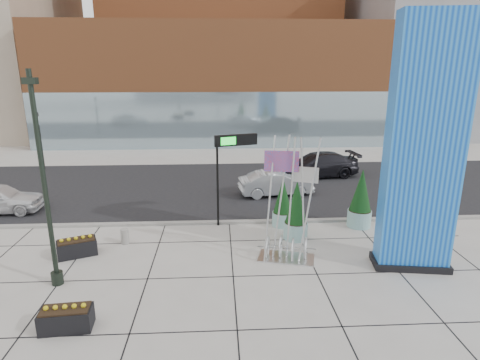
{
  "coord_description": "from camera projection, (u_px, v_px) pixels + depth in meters",
  "views": [
    {
      "loc": [
        0.55,
        -13.67,
        7.15
      ],
      "look_at": [
        1.4,
        2.0,
        2.69
      ],
      "focal_mm": 30.0,
      "sensor_mm": 36.0,
      "label": 1
    }
  ],
  "objects": [
    {
      "name": "overhead_street_sign",
      "position": [
        233.0,
        149.0,
        17.78
      ],
      "size": [
        1.95,
        0.75,
        4.22
      ],
      "rotation": [
        0.0,
        0.0,
        0.29
      ],
      "color": "black",
      "rests_on": "ground"
    },
    {
      "name": "lamp_post",
      "position": [
        47.0,
        203.0,
        12.89
      ],
      "size": [
        0.47,
        0.39,
        7.1
      ],
      "rotation": [
        0.0,
        0.0,
        -0.19
      ],
      "color": "black",
      "rests_on": "ground"
    },
    {
      "name": "round_planter_west",
      "position": [
        296.0,
        212.0,
        16.98
      ],
      "size": [
        1.04,
        1.04,
        2.59
      ],
      "color": "#8EBFBB",
      "rests_on": "ground"
    },
    {
      "name": "car_dark_east",
      "position": [
        317.0,
        165.0,
        26.79
      ],
      "size": [
        5.77,
        2.93,
        1.6
      ],
      "primitive_type": "imported",
      "rotation": [
        0.0,
        0.0,
        -1.44
      ],
      "color": "black",
      "rests_on": "ground"
    },
    {
      "name": "street_asphalt",
      "position": [
        210.0,
        187.0,
        24.66
      ],
      "size": [
        80.0,
        12.0,
        0.02
      ],
      "primitive_type": "cube",
      "color": "black",
      "rests_on": "ground"
    },
    {
      "name": "curb_edge",
      "position": [
        208.0,
        223.0,
        18.88
      ],
      "size": [
        80.0,
        0.3,
        0.12
      ],
      "primitive_type": "cube",
      "color": "gray",
      "rests_on": "ground"
    },
    {
      "name": "round_planter_east",
      "position": [
        361.0,
        200.0,
        18.29
      ],
      "size": [
        1.09,
        1.09,
        2.73
      ],
      "color": "#8EBFBB",
      "rests_on": "ground"
    },
    {
      "name": "round_planter_mid",
      "position": [
        283.0,
        203.0,
        18.39
      ],
      "size": [
        0.93,
        0.93,
        2.33
      ],
      "color": "#8EBFBB",
      "rests_on": "ground"
    },
    {
      "name": "blue_pylon",
      "position": [
        423.0,
        152.0,
        13.75
      ],
      "size": [
        2.82,
        1.57,
        8.92
      ],
      "rotation": [
        0.0,
        0.0,
        -0.15
      ],
      "color": "blue",
      "rests_on": "ground"
    },
    {
      "name": "tower_glass_front",
      "position": [
        223.0,
        121.0,
        35.75
      ],
      "size": [
        34.0,
        0.6,
        5.0
      ],
      "primitive_type": "cube",
      "color": "#8CA5B2",
      "rests_on": "ground"
    },
    {
      "name": "concrete_bollard",
      "position": [
        125.0,
        236.0,
        16.71
      ],
      "size": [
        0.33,
        0.33,
        0.65
      ],
      "primitive_type": "cylinder",
      "color": "gray",
      "rests_on": "ground"
    },
    {
      "name": "traffic_signal",
      "position": [
        40.0,
        138.0,
        28.21
      ],
      "size": [
        0.15,
        0.18,
        4.1
      ],
      "color": "black",
      "rests_on": "ground"
    },
    {
      "name": "box_planter_south",
      "position": [
        66.0,
        318.0,
        11.25
      ],
      "size": [
        1.46,
        0.82,
        0.77
      ],
      "rotation": [
        0.0,
        0.0,
        0.09
      ],
      "color": "black",
      "rests_on": "ground"
    },
    {
      "name": "public_art_sculpture",
      "position": [
        288.0,
        228.0,
        15.13
      ],
      "size": [
        2.31,
        1.56,
        4.81
      ],
      "rotation": [
        0.0,
        0.0,
        -0.26
      ],
      "color": "silver",
      "rests_on": "ground"
    },
    {
      "name": "ground",
      "position": [
        206.0,
        264.0,
        15.06
      ],
      "size": [
        160.0,
        160.0,
        0.0
      ],
      "primitive_type": "plane",
      "color": "#9E9991",
      "rests_on": "ground"
    },
    {
      "name": "box_planter_north",
      "position": [
        77.0,
        247.0,
        15.65
      ],
      "size": [
        1.62,
        1.22,
        0.8
      ],
      "rotation": [
        0.0,
        0.0,
        0.39
      ],
      "color": "black",
      "rests_on": "ground"
    },
    {
      "name": "tower_podium",
      "position": [
        222.0,
        84.0,
        39.54
      ],
      "size": [
        34.0,
        10.0,
        11.0
      ],
      "primitive_type": "cube",
      "color": "#A85B30",
      "rests_on": "ground"
    },
    {
      "name": "car_silver_mid",
      "position": [
        276.0,
        183.0,
        22.95
      ],
      "size": [
        4.39,
        2.09,
        1.39
      ],
      "primitive_type": "imported",
      "rotation": [
        0.0,
        0.0,
        1.72
      ],
      "color": "#AAADB2",
      "rests_on": "ground"
    },
    {
      "name": "building_grey_parking",
      "position": [
        445.0,
        49.0,
        44.69
      ],
      "size": [
        20.0,
        18.0,
        18.0
      ],
      "primitive_type": "cube",
      "color": "slate",
      "rests_on": "ground"
    }
  ]
}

